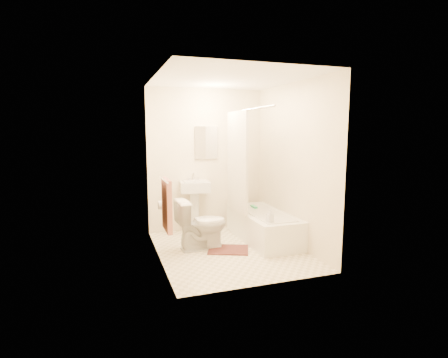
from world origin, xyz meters
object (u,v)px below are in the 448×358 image
object	(u,v)px
toilet	(202,224)
bathtub	(263,226)
soap_bottle	(270,216)
sink	(195,204)
bath_mat	(228,250)

from	to	relation	value
toilet	bathtub	world-z (taller)	toilet
soap_bottle	bathtub	bearing A→B (deg)	73.91
sink	bathtub	xyz separation A→B (m)	(0.91, -0.76, -0.25)
sink	bath_mat	distance (m)	1.18
sink	soap_bottle	size ratio (longest dim) A/B	5.18
toilet	sink	distance (m)	0.87
toilet	soap_bottle	size ratio (longest dim) A/B	4.06
bathtub	bath_mat	bearing A→B (deg)	-155.94
toilet	bath_mat	size ratio (longest dim) A/B	1.31
toilet	bathtub	bearing A→B (deg)	-87.75
sink	bath_mat	xyz separation A→B (m)	(0.23, -1.07, -0.46)
bath_mat	toilet	bearing A→B (deg)	148.48
soap_bottle	bath_mat	bearing A→B (deg)	152.54
bathtub	sink	bearing A→B (deg)	140.15
sink	bathtub	size ratio (longest dim) A/B	0.61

